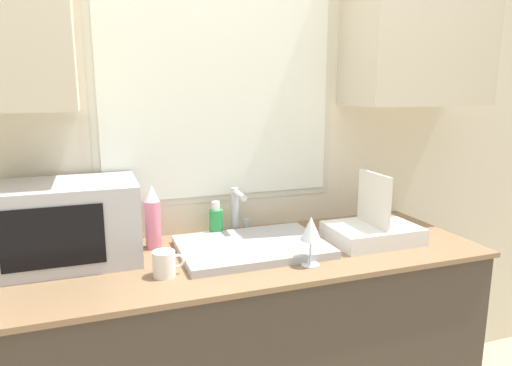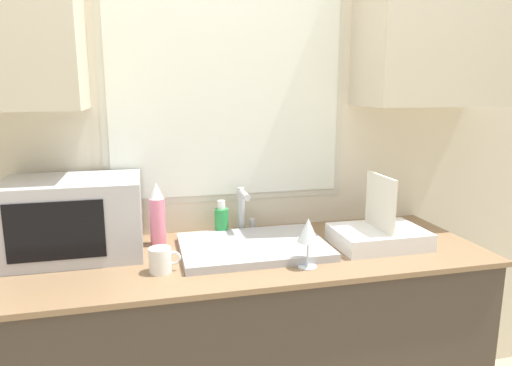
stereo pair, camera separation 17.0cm
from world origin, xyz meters
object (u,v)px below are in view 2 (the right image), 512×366
object	(u,v)px
dish_rack	(379,234)
soap_bottle	(222,221)
spray_bottle	(157,215)
mug_near_sink	(161,260)
faucet	(243,208)
wine_glass	(308,232)
microwave	(74,218)

from	to	relation	value
dish_rack	soap_bottle	xyz separation A→B (m)	(-0.60, 0.27, 0.02)
spray_bottle	mug_near_sink	xyz separation A→B (m)	(-0.00, -0.30, -0.08)
faucet	spray_bottle	distance (m)	0.37
faucet	soap_bottle	size ratio (longest dim) A/B	1.30
mug_near_sink	wine_glass	distance (m)	0.52
soap_bottle	wine_glass	world-z (taller)	wine_glass
microwave	dish_rack	world-z (taller)	microwave
microwave	soap_bottle	bearing A→B (deg)	9.49
wine_glass	microwave	bearing A→B (deg)	158.13
faucet	spray_bottle	bearing A→B (deg)	-171.96
soap_bottle	spray_bottle	bearing A→B (deg)	-169.58
soap_bottle	mug_near_sink	world-z (taller)	soap_bottle
faucet	microwave	bearing A→B (deg)	-171.67
faucet	microwave	size ratio (longest dim) A/B	0.41
faucet	spray_bottle	size ratio (longest dim) A/B	0.79
microwave	wine_glass	distance (m)	0.88
spray_bottle	wine_glass	distance (m)	0.63
microwave	dish_rack	size ratio (longest dim) A/B	1.38
dish_rack	soap_bottle	distance (m)	0.66
spray_bottle	faucet	bearing A→B (deg)	8.04
spray_bottle	wine_glass	size ratio (longest dim) A/B	1.43
microwave	mug_near_sink	xyz separation A→B (m)	(0.31, -0.25, -0.10)
mug_near_sink	wine_glass	xyz separation A→B (m)	(0.51, -0.08, 0.09)
faucet	wine_glass	xyz separation A→B (m)	(0.14, -0.43, 0.01)
faucet	dish_rack	xyz separation A→B (m)	(0.50, -0.28, -0.07)
faucet	dish_rack	distance (m)	0.58
microwave	wine_glass	bearing A→B (deg)	-21.87
microwave	wine_glass	size ratio (longest dim) A/B	2.73
microwave	soap_bottle	size ratio (longest dim) A/B	3.16
spray_bottle	soap_bottle	distance (m)	0.28
microwave	mug_near_sink	size ratio (longest dim) A/B	4.51
faucet	mug_near_sink	xyz separation A→B (m)	(-0.37, -0.35, -0.07)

